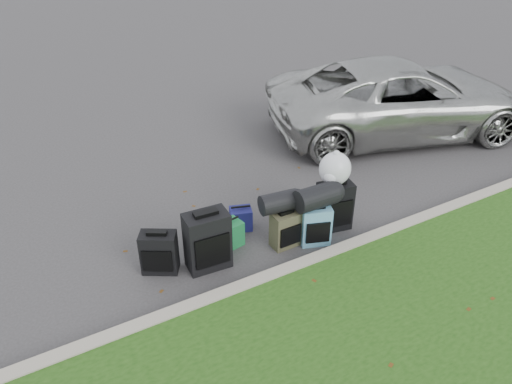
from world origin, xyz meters
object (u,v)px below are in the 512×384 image
suv (401,98)px  suitcase_olive (285,229)px  tote_green (230,234)px  tote_navy (241,219)px  suitcase_teal (316,225)px  suitcase_large_black_right (334,206)px  suitcase_large_black_left (207,241)px  suitcase_small_black (159,252)px

suv → suitcase_olive: (-3.94, -2.06, -0.45)m
tote_green → tote_navy: tote_green is taller
suv → tote_green: size_ratio=13.97×
suitcase_teal → tote_green: size_ratio=1.55×
suitcase_olive → suitcase_teal: (0.39, -0.15, 0.02)m
suv → suitcase_large_black_right: 3.74m
suitcase_teal → suitcase_large_black_right: suitcase_large_black_right is taller
suitcase_teal → suitcase_large_black_right: bearing=41.4°
suv → suitcase_large_black_left: (-5.04, -1.94, -0.31)m
suitcase_large_black_left → tote_navy: (0.75, 0.53, -0.23)m
suitcase_large_black_left → suitcase_olive: suitcase_large_black_left is taller
suitcase_small_black → suitcase_teal: size_ratio=1.00×
suitcase_olive → suitcase_teal: 0.42m
suitcase_small_black → tote_navy: 1.37m
suitcase_olive → suitcase_large_black_right: size_ratio=0.73×
suv → suitcase_large_black_left: bearing=128.4°
suitcase_large_black_left → suitcase_teal: (1.49, -0.27, -0.11)m
suitcase_small_black → tote_navy: size_ratio=1.73×
suitcase_large_black_right → tote_green: bearing=177.5°
suv → suitcase_small_black: suv is taller
suv → suitcase_teal: suv is taller
suv → suitcase_small_black: (-5.61, -1.73, -0.43)m
suitcase_small_black → suitcase_large_black_left: suitcase_large_black_left is taller
suitcase_large_black_right → suitcase_olive: bearing=-167.8°
suitcase_teal → suitcase_olive: bearing=178.4°
suitcase_small_black → suitcase_teal: (2.06, -0.49, 0.00)m
suitcase_large_black_left → suv: bearing=24.7°
suitcase_large_black_left → suitcase_large_black_right: bearing=0.8°
suitcase_large_black_left → tote_green: size_ratio=2.17×
suitcase_olive → tote_navy: suitcase_olive is taller
suitcase_small_black → suitcase_olive: (1.67, -0.34, -0.02)m
tote_green → suitcase_olive: bearing=-39.7°
suitcase_large_black_left → tote_green: suitcase_large_black_left is taller
suitcase_large_black_right → tote_navy: 1.34m
tote_navy → suitcase_large_black_left: bearing=-126.0°
suitcase_small_black → suitcase_large_black_left: (0.58, -0.22, 0.11)m
suv → tote_navy: 4.55m
suitcase_large_black_right → tote_navy: bearing=162.7°
tote_green → tote_navy: size_ratio=1.12×
suv → suitcase_teal: 4.21m
suv → suitcase_small_black: 5.89m
suitcase_small_black → suitcase_large_black_right: suitcase_large_black_right is taller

